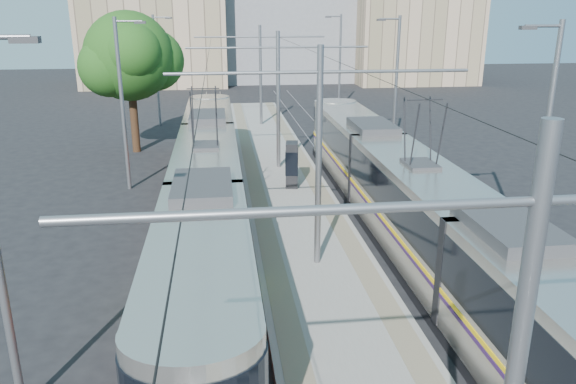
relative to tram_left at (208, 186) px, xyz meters
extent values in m
cube|color=gray|center=(3.60, 4.63, -1.56)|extent=(4.00, 50.00, 0.30)
cube|color=gray|center=(2.15, 4.63, -1.40)|extent=(0.70, 50.00, 0.01)
cube|color=gray|center=(5.05, 4.63, -1.40)|extent=(0.70, 50.00, 0.01)
cube|color=gray|center=(-0.72, 4.63, -1.69)|extent=(0.07, 70.00, 0.03)
cube|color=gray|center=(0.72, 4.63, -1.69)|extent=(0.07, 70.00, 0.03)
cube|color=gray|center=(6.48, 4.63, -1.69)|extent=(0.07, 70.00, 0.03)
cube|color=gray|center=(7.92, 4.63, -1.69)|extent=(0.07, 70.00, 0.03)
cube|color=black|center=(0.00, 0.00, -1.51)|extent=(2.30, 27.76, 0.40)
cube|color=#B2ACA3|center=(0.00, 0.00, 0.14)|extent=(2.40, 26.16, 2.90)
cube|color=black|center=(0.00, 0.00, 0.64)|extent=(2.43, 26.16, 1.30)
cube|color=yellow|center=(0.00, 0.00, -0.26)|extent=(2.43, 26.16, 0.12)
cube|color=red|center=(0.00, 0.00, -0.76)|extent=(2.42, 26.16, 1.10)
cube|color=#2D2D30|center=(0.00, 0.00, 1.74)|extent=(1.68, 3.00, 0.30)
cube|color=black|center=(7.20, -3.62, -1.51)|extent=(2.30, 29.82, 0.40)
cube|color=#B3ADA4|center=(7.20, -3.62, 0.14)|extent=(2.40, 28.22, 2.90)
cube|color=black|center=(7.20, -3.62, 0.64)|extent=(2.43, 28.22, 1.30)
cube|color=yellow|center=(7.20, -3.62, -0.26)|extent=(2.43, 28.22, 0.12)
cube|color=#2E1447|center=(7.20, -3.62, -0.41)|extent=(2.43, 28.22, 0.10)
cube|color=#2D2D30|center=(7.20, -3.62, 1.74)|extent=(1.68, 3.00, 0.30)
cylinder|color=slate|center=(3.60, -16.37, 4.79)|extent=(9.20, 0.10, 0.10)
cylinder|color=slate|center=(3.60, -4.37, 2.09)|extent=(0.20, 0.20, 7.00)
cylinder|color=slate|center=(3.60, -4.37, 4.79)|extent=(9.20, 0.10, 0.10)
cylinder|color=slate|center=(3.60, 7.63, 2.09)|extent=(0.20, 0.20, 7.00)
cylinder|color=slate|center=(3.60, 7.63, 4.79)|extent=(9.20, 0.10, 0.10)
cylinder|color=slate|center=(3.60, 19.63, 2.09)|extent=(0.20, 0.20, 7.00)
cylinder|color=slate|center=(3.60, 19.63, 4.79)|extent=(9.20, 0.10, 0.10)
cylinder|color=black|center=(0.00, 4.63, 3.84)|extent=(0.02, 70.00, 0.02)
cylinder|color=black|center=(7.20, 4.63, 3.84)|extent=(0.02, 70.00, 0.02)
cube|color=#2D2D30|center=(-2.80, -10.37, 6.04)|extent=(0.50, 0.22, 0.12)
cylinder|color=slate|center=(-3.90, 5.63, 2.29)|extent=(0.18, 0.18, 8.00)
cube|color=#2D2D30|center=(-2.80, 5.63, 6.04)|extent=(0.50, 0.22, 0.12)
cylinder|color=slate|center=(-3.90, 21.63, 2.29)|extent=(0.18, 0.18, 8.00)
cube|color=#2D2D30|center=(-2.80, 21.63, 6.04)|extent=(0.50, 0.22, 0.12)
cylinder|color=slate|center=(11.10, -4.37, 2.29)|extent=(0.18, 0.18, 8.00)
cube|color=#2D2D30|center=(10.00, -4.37, 6.04)|extent=(0.50, 0.22, 0.12)
cylinder|color=slate|center=(11.10, 11.63, 2.29)|extent=(0.18, 0.18, 8.00)
cube|color=#2D2D30|center=(10.00, 11.63, 6.04)|extent=(0.50, 0.22, 0.12)
cylinder|color=slate|center=(11.10, 27.63, 2.29)|extent=(0.18, 0.18, 8.00)
cube|color=#2D2D30|center=(10.00, 27.63, 6.04)|extent=(0.50, 0.22, 0.12)
cube|color=black|center=(3.85, 4.09, -0.35)|extent=(0.69, 1.00, 2.13)
cube|color=black|center=(3.85, 4.09, -0.21)|extent=(0.73, 1.04, 1.11)
cylinder|color=#382314|center=(-4.56, 13.35, 0.02)|extent=(0.47, 0.47, 3.45)
sphere|color=#1B4012|center=(-4.56, 13.35, 4.01)|extent=(5.18, 5.18, 5.18)
sphere|color=#1B4012|center=(-3.27, 14.22, 3.69)|extent=(3.67, 3.67, 3.67)
cube|color=tan|center=(-6.40, 47.63, 4.94)|extent=(16.00, 12.00, 13.31)
cube|color=gray|center=(9.60, 51.63, 5.03)|extent=(18.00, 14.00, 13.48)
cube|color=tan|center=(23.60, 45.63, 3.19)|extent=(14.00, 10.00, 9.79)
camera|label=1|loc=(0.57, -21.13, 6.53)|focal=35.00mm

